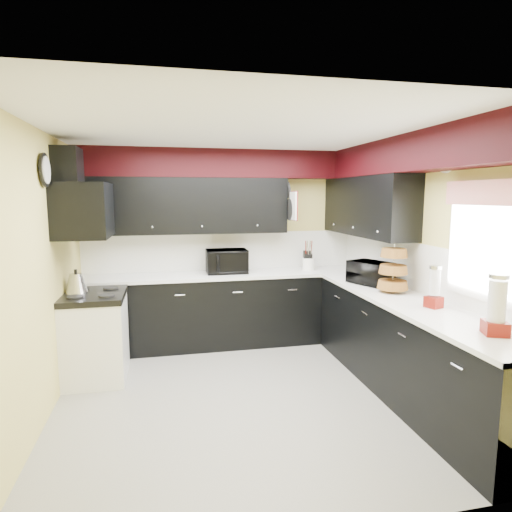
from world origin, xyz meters
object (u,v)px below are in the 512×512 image
at_px(toaster_oven, 227,261).
at_px(microwave, 371,273).
at_px(knife_block, 307,261).
at_px(kettle, 76,283).
at_px(utensil_crock, 308,264).

bearing_deg(toaster_oven, microwave, -34.61).
relative_size(toaster_oven, knife_block, 2.14).
bearing_deg(kettle, utensil_crock, 13.15).
bearing_deg(kettle, toaster_oven, 22.76).
bearing_deg(utensil_crock, toaster_oven, 176.75).
xyz_separation_m(microwave, knife_block, (-0.39, 1.03, -0.01)).
bearing_deg(utensil_crock, knife_block, 90.00).
xyz_separation_m(toaster_oven, knife_block, (1.08, -0.02, -0.03)).
bearing_deg(toaster_oven, knife_block, -0.11).
relative_size(knife_block, kettle, 1.08).
distance_m(microwave, knife_block, 1.10).
bearing_deg(microwave, utensil_crock, -1.79).
relative_size(microwave, kettle, 2.06).
height_order(toaster_oven, microwave, toaster_oven).
bearing_deg(kettle, microwave, -6.06).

